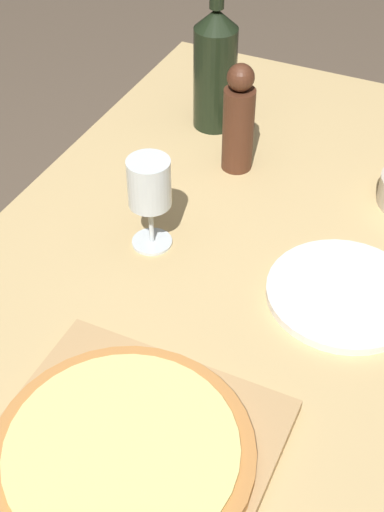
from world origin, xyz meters
TOP-DOWN VIEW (x-y plane):
  - dining_table at (0.00, 0.00)m, footprint 0.87×1.55m
  - cutting_board at (0.01, -0.33)m, footprint 0.35×0.35m
  - pizza at (0.01, -0.33)m, footprint 0.33×0.33m
  - wine_bottle at (-0.21, 0.45)m, footprint 0.09×0.09m
  - pepper_mill at (-0.11, 0.33)m, footprint 0.06×0.06m
  - wine_glass at (-0.15, 0.06)m, footprint 0.07×0.07m
  - dinner_plate at (0.18, 0.08)m, footprint 0.24×0.24m

SIDE VIEW (x-z plane):
  - dining_table at x=0.00m, z-range 0.28..1.04m
  - dinner_plate at x=0.18m, z-range 0.75..0.77m
  - cutting_board at x=0.01m, z-range 0.75..0.77m
  - pizza at x=0.01m, z-range 0.77..0.80m
  - pepper_mill at x=-0.11m, z-range 0.75..0.96m
  - wine_glass at x=-0.15m, z-range 0.79..0.96m
  - wine_bottle at x=-0.21m, z-range 0.73..1.04m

